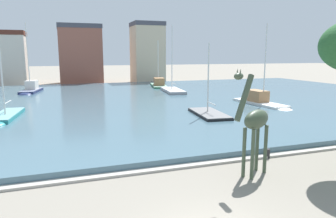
% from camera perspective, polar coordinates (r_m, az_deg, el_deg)
% --- Properties ---
extents(harbor_water, '(82.10, 42.74, 0.41)m').
position_cam_1_polar(harbor_water, '(35.93, -12.30, 1.24)').
color(harbor_water, '#476675').
rests_on(harbor_water, ground).
extents(quay_edge_coping, '(82.10, 0.50, 0.12)m').
position_cam_1_polar(quay_edge_coping, '(15.28, -2.40, -11.04)').
color(quay_edge_coping, '#ADA89E').
rests_on(quay_edge_coping, ground).
extents(giraffe_statue, '(2.70, 1.64, 4.98)m').
position_cam_1_polar(giraffe_statue, '(14.56, 15.58, -2.28)').
color(giraffe_statue, '#3D4C38').
rests_on(giraffe_statue, ground).
extents(sailboat_teal, '(2.22, 6.70, 8.67)m').
position_cam_1_polar(sailboat_teal, '(28.25, -27.66, -1.58)').
color(sailboat_teal, teal).
rests_on(sailboat_teal, ground).
extents(sailboat_black, '(2.70, 6.22, 6.49)m').
position_cam_1_polar(sailboat_black, '(27.33, 7.13, -1.03)').
color(sailboat_black, black).
rests_on(sailboat_black, ground).
extents(sailboat_grey, '(3.02, 7.94, 9.43)m').
position_cam_1_polar(sailboat_grey, '(43.63, 0.66, 3.28)').
color(sailboat_grey, '#939399').
rests_on(sailboat_grey, ground).
extents(sailboat_white, '(2.49, 7.99, 8.56)m').
position_cam_1_polar(sailboat_white, '(33.59, 16.84, 1.08)').
color(sailboat_white, white).
rests_on(sailboat_white, ground).
extents(sailboat_navy, '(2.91, 6.66, 9.64)m').
position_cam_1_polar(sailboat_navy, '(46.41, -23.85, 3.10)').
color(sailboat_navy, navy).
rests_on(sailboat_navy, ground).
extents(sailboat_green, '(3.64, 8.59, 7.72)m').
position_cam_1_polar(sailboat_green, '(50.92, -1.78, 4.41)').
color(sailboat_green, '#236B42').
rests_on(sailboat_green, ground).
extents(mooring_bollard, '(0.24, 0.24, 0.50)m').
position_cam_1_polar(mooring_bollard, '(17.85, 17.79, -7.75)').
color(mooring_bollard, '#232326').
rests_on(mooring_bollard, ground).
extents(townhouse_corner_house, '(7.78, 6.42, 9.58)m').
position_cam_1_polar(townhouse_corner_house, '(63.35, -27.90, 8.20)').
color(townhouse_corner_house, beige).
rests_on(townhouse_corner_house, ground).
extents(townhouse_narrow_midrow, '(7.88, 6.65, 10.98)m').
position_cam_1_polar(townhouse_narrow_midrow, '(62.17, -15.78, 9.61)').
color(townhouse_narrow_midrow, '#8E5142').
rests_on(townhouse_narrow_midrow, ground).
extents(townhouse_end_terrace, '(5.85, 5.84, 11.58)m').
position_cam_1_polar(townhouse_end_terrace, '(61.76, -3.80, 10.24)').
color(townhouse_end_terrace, '#C6B293').
rests_on(townhouse_end_terrace, ground).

